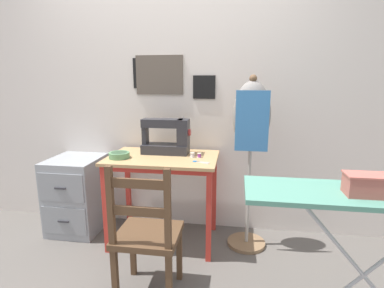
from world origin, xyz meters
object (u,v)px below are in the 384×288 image
object	(u,v)px
ironing_board	(374,202)
fabric_bowl	(119,155)
dress_form	(251,128)
storage_box	(370,185)
scissors	(198,162)
wooden_chair	(147,236)
thread_spool_near_machine	(192,155)
thread_spool_mid_table	(199,155)
filing_cabinet	(77,194)
sewing_machine	(168,138)

from	to	relation	value
ironing_board	fabric_bowl	bearing A→B (deg)	153.85
dress_form	storage_box	xyz separation A→B (m)	(0.51, -0.95, -0.10)
storage_box	dress_form	bearing A→B (deg)	118.06
scissors	dress_form	bearing A→B (deg)	21.69
fabric_bowl	ironing_board	world-z (taller)	ironing_board
scissors	wooden_chair	bearing A→B (deg)	-114.42
wooden_chair	fabric_bowl	bearing A→B (deg)	124.40
scissors	wooden_chair	distance (m)	0.70
scissors	ironing_board	size ratio (longest dim) A/B	0.11
scissors	wooden_chair	size ratio (longest dim) A/B	0.15
fabric_bowl	dress_form	distance (m)	1.09
scissors	storage_box	xyz separation A→B (m)	(0.91, -0.80, 0.15)
thread_spool_near_machine	ironing_board	size ratio (longest dim) A/B	0.03
wooden_chair	ironing_board	distance (m)	1.28
thread_spool_mid_table	filing_cabinet	xyz separation A→B (m)	(-1.16, 0.08, -0.44)
thread_spool_near_machine	storage_box	xyz separation A→B (m)	(0.98, -0.94, 0.13)
fabric_bowl	ironing_board	distance (m)	1.79
thread_spool_mid_table	sewing_machine	bearing A→B (deg)	161.02
filing_cabinet	storage_box	world-z (taller)	storage_box
fabric_bowl	thread_spool_mid_table	bearing A→B (deg)	10.03
sewing_machine	wooden_chair	xyz separation A→B (m)	(0.04, -0.80, -0.48)
thread_spool_mid_table	filing_cabinet	size ratio (longest dim) A/B	0.05
thread_spool_near_machine	dress_form	distance (m)	0.52
storage_box	ironing_board	bearing A→B (deg)	41.32
sewing_machine	thread_spool_mid_table	distance (m)	0.32
fabric_bowl	thread_spool_near_machine	size ratio (longest dim) A/B	4.05
fabric_bowl	scissors	distance (m)	0.66
wooden_chair	filing_cabinet	size ratio (longest dim) A/B	1.33
fabric_bowl	storage_box	bearing A→B (deg)	-27.78
dress_form	ironing_board	size ratio (longest dim) A/B	1.17
wooden_chair	ironing_board	xyz separation A→B (m)	(1.20, -0.20, 0.39)
thread_spool_mid_table	wooden_chair	size ratio (longest dim) A/B	0.04
wooden_chair	ironing_board	bearing A→B (deg)	-9.50
sewing_machine	thread_spool_mid_table	size ratio (longest dim) A/B	11.35
sewing_machine	storage_box	bearing A→B (deg)	-40.77
scissors	storage_box	size ratio (longest dim) A/B	0.61
sewing_machine	thread_spool_near_machine	xyz separation A→B (m)	(0.22, -0.10, -0.12)
filing_cabinet	wooden_chair	bearing A→B (deg)	-40.35
fabric_bowl	thread_spool_mid_table	size ratio (longest dim) A/B	4.59
sewing_machine	filing_cabinet	xyz separation A→B (m)	(-0.88, -0.02, -0.56)
scissors	thread_spool_mid_table	xyz separation A→B (m)	(-0.01, 0.14, 0.02)
thread_spool_near_machine	storage_box	world-z (taller)	storage_box
scissors	ironing_board	bearing A→B (deg)	-38.73
thread_spool_mid_table	ironing_board	xyz separation A→B (m)	(0.96, -0.90, 0.04)
ironing_board	sewing_machine	bearing A→B (deg)	141.17
thread_spool_near_machine	dress_form	bearing A→B (deg)	2.20
fabric_bowl	thread_spool_mid_table	world-z (taller)	fabric_bowl
fabric_bowl	wooden_chair	bearing A→B (deg)	-55.60
thread_spool_mid_table	thread_spool_near_machine	bearing A→B (deg)	-179.92
thread_spool_mid_table	dress_form	world-z (taller)	dress_form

